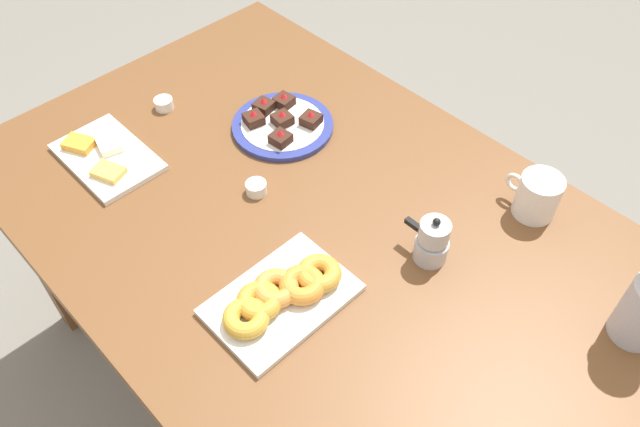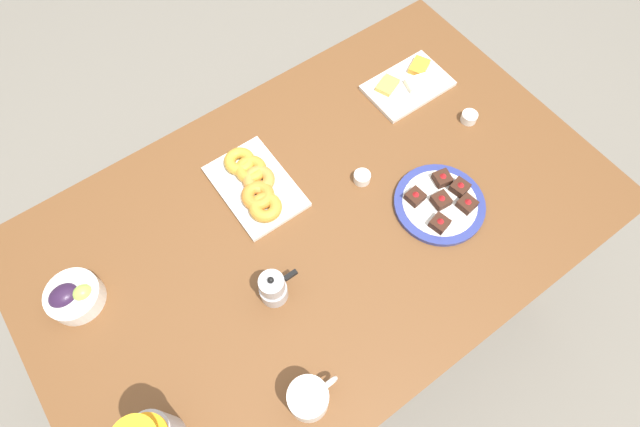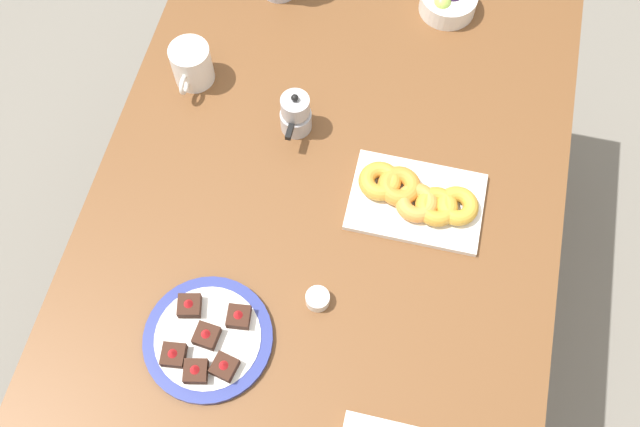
{
  "view_description": "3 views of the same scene",
  "coord_description": "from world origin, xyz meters",
  "px_view_note": "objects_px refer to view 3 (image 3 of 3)",
  "views": [
    {
      "loc": [
        -0.63,
        0.6,
        1.77
      ],
      "look_at": [
        0.0,
        0.0,
        0.78
      ],
      "focal_mm": 35.0,
      "sensor_mm": 36.0,
      "label": 1
    },
    {
      "loc": [
        -0.35,
        -0.49,
        1.96
      ],
      "look_at": [
        0.0,
        0.0,
        0.78
      ],
      "focal_mm": 28.0,
      "sensor_mm": 36.0,
      "label": 2
    },
    {
      "loc": [
        0.61,
        0.14,
        2.1
      ],
      "look_at": [
        0.0,
        0.0,
        0.78
      ],
      "focal_mm": 40.0,
      "sensor_mm": 36.0,
      "label": 3
    }
  ],
  "objects_px": {
    "dining_table": "(320,238)",
    "dessert_plate": "(208,339)",
    "grape_bowl": "(449,0)",
    "moka_pot": "(296,114)",
    "jam_cup_honey": "(318,299)",
    "croissant_platter": "(416,198)",
    "coffee_mug": "(192,64)"
  },
  "relations": [
    {
      "from": "coffee_mug",
      "to": "grape_bowl",
      "type": "bearing_deg",
      "value": 121.77
    },
    {
      "from": "grape_bowl",
      "to": "dessert_plate",
      "type": "xyz_separation_m",
      "value": [
        0.93,
        -0.33,
        -0.02
      ]
    },
    {
      "from": "dining_table",
      "to": "dessert_plate",
      "type": "height_order",
      "value": "dessert_plate"
    },
    {
      "from": "dining_table",
      "to": "coffee_mug",
      "type": "distance_m",
      "value": 0.49
    },
    {
      "from": "grape_bowl",
      "to": "jam_cup_honey",
      "type": "xyz_separation_m",
      "value": [
        0.8,
        -0.14,
        -0.01
      ]
    },
    {
      "from": "dining_table",
      "to": "jam_cup_honey",
      "type": "distance_m",
      "value": 0.2
    },
    {
      "from": "grape_bowl",
      "to": "moka_pot",
      "type": "distance_m",
      "value": 0.5
    },
    {
      "from": "coffee_mug",
      "to": "grape_bowl",
      "type": "distance_m",
      "value": 0.64
    },
    {
      "from": "coffee_mug",
      "to": "grape_bowl",
      "type": "height_order",
      "value": "coffee_mug"
    },
    {
      "from": "grape_bowl",
      "to": "croissant_platter",
      "type": "distance_m",
      "value": 0.54
    },
    {
      "from": "jam_cup_honey",
      "to": "croissant_platter",
      "type": "bearing_deg",
      "value": 149.43
    },
    {
      "from": "croissant_platter",
      "to": "dessert_plate",
      "type": "relative_size",
      "value": 1.12
    },
    {
      "from": "dining_table",
      "to": "croissant_platter",
      "type": "distance_m",
      "value": 0.23
    },
    {
      "from": "grape_bowl",
      "to": "jam_cup_honey",
      "type": "height_order",
      "value": "grape_bowl"
    },
    {
      "from": "coffee_mug",
      "to": "croissant_platter",
      "type": "relative_size",
      "value": 0.45
    },
    {
      "from": "dining_table",
      "to": "dessert_plate",
      "type": "xyz_separation_m",
      "value": [
        0.3,
        -0.16,
        0.1
      ]
    },
    {
      "from": "dessert_plate",
      "to": "jam_cup_honey",
      "type": "bearing_deg",
      "value": 123.59
    },
    {
      "from": "dining_table",
      "to": "coffee_mug",
      "type": "bearing_deg",
      "value": -128.84
    },
    {
      "from": "coffee_mug",
      "to": "croissant_platter",
      "type": "xyz_separation_m",
      "value": [
        0.21,
        0.55,
        -0.03
      ]
    },
    {
      "from": "jam_cup_honey",
      "to": "dessert_plate",
      "type": "height_order",
      "value": "dessert_plate"
    },
    {
      "from": "jam_cup_honey",
      "to": "dessert_plate",
      "type": "bearing_deg",
      "value": -56.41
    },
    {
      "from": "dining_table",
      "to": "dessert_plate",
      "type": "relative_size",
      "value": 6.34
    },
    {
      "from": "dining_table",
      "to": "moka_pot",
      "type": "relative_size",
      "value": 13.45
    },
    {
      "from": "dining_table",
      "to": "grape_bowl",
      "type": "relative_size",
      "value": 11.71
    },
    {
      "from": "jam_cup_honey",
      "to": "moka_pot",
      "type": "height_order",
      "value": "moka_pot"
    },
    {
      "from": "coffee_mug",
      "to": "dessert_plate",
      "type": "bearing_deg",
      "value": 19.51
    },
    {
      "from": "croissant_platter",
      "to": "dessert_plate",
      "type": "bearing_deg",
      "value": -41.65
    },
    {
      "from": "jam_cup_honey",
      "to": "moka_pot",
      "type": "bearing_deg",
      "value": -160.36
    },
    {
      "from": "coffee_mug",
      "to": "grape_bowl",
      "type": "relative_size",
      "value": 0.93
    },
    {
      "from": "grape_bowl",
      "to": "coffee_mug",
      "type": "bearing_deg",
      "value": -58.23
    },
    {
      "from": "grape_bowl",
      "to": "moka_pot",
      "type": "height_order",
      "value": "moka_pot"
    },
    {
      "from": "grape_bowl",
      "to": "dessert_plate",
      "type": "bearing_deg",
      "value": -19.63
    }
  ]
}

